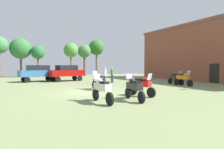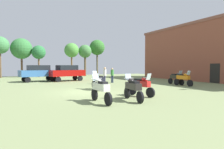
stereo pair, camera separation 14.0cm
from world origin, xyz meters
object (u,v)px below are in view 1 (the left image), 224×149
at_px(motorcycle_2, 176,78).
at_px(tree_9, 38,53).
at_px(car_1, 38,72).
at_px(tree_4, 96,48).
at_px(person_3, 112,74).
at_px(motorcycle_4, 134,88).
at_px(motorcycle_7, 99,81).
at_px(motorcycle_9, 142,85).
at_px(tree_6, 71,50).
at_px(motorcycle_8, 183,78).
at_px(tree_2, 84,52).
at_px(motorcycle_5, 102,89).
at_px(brick_building, 215,52).
at_px(tree_3, 21,49).
at_px(person_1, 105,74).
at_px(car_4, 67,72).

height_order(motorcycle_2, tree_9, tree_9).
bearing_deg(car_1, tree_4, -60.24).
distance_m(tree_4, tree_9, 11.09).
bearing_deg(person_3, motorcycle_4, 59.41).
relative_size(motorcycle_7, car_1, 0.49).
height_order(motorcycle_4, motorcycle_9, motorcycle_4).
bearing_deg(motorcycle_7, motorcycle_2, -1.99).
bearing_deg(motorcycle_9, motorcycle_7, -87.85).
xyz_separation_m(car_1, tree_6, (6.58, 9.48, 3.53)).
xyz_separation_m(motorcycle_4, tree_6, (3.26, 25.38, 3.97)).
distance_m(motorcycle_8, tree_9, 24.30).
bearing_deg(motorcycle_8, tree_2, -83.66).
distance_m(motorcycle_5, motorcycle_9, 3.27).
distance_m(motorcycle_8, tree_2, 21.79).
height_order(motorcycle_4, motorcycle_8, motorcycle_8).
bearing_deg(person_3, motorcycle_7, 43.62).
xyz_separation_m(motorcycle_2, car_1, (-12.20, 10.25, 0.46)).
bearing_deg(brick_building, motorcycle_2, -170.47).
bearing_deg(tree_9, motorcycle_7, -83.39).
bearing_deg(car_1, person_3, -138.51).
relative_size(motorcycle_9, tree_3, 0.31).
xyz_separation_m(motorcycle_8, tree_3, (-13.45, 22.52, 4.06)).
bearing_deg(person_3, person_1, 25.15).
distance_m(tree_4, tree_6, 5.62).
relative_size(tree_6, tree_9, 1.12).
xyz_separation_m(motorcycle_4, tree_9, (-2.29, 25.85, 3.45)).
height_order(brick_building, tree_9, brick_building).
distance_m(motorcycle_2, motorcycle_5, 12.03).
relative_size(tree_3, tree_9, 1.22).
xyz_separation_m(motorcycle_9, car_4, (-1.36, 14.07, 0.46)).
distance_m(motorcycle_2, motorcycle_7, 8.79).
bearing_deg(tree_9, tree_3, 158.14).
bearing_deg(brick_building, car_4, 154.49).
height_order(motorcycle_9, person_3, person_3).
bearing_deg(tree_3, car_1, -81.85).
distance_m(tree_3, tree_4, 13.62).
bearing_deg(person_3, motorcycle_8, 117.35).
bearing_deg(tree_9, tree_6, -4.90).
xyz_separation_m(car_4, tree_2, (5.94, 10.55, 3.39)).
bearing_deg(motorcycle_2, tree_4, -87.10).
relative_size(motorcycle_4, car_4, 0.49).
height_order(motorcycle_7, motorcycle_8, motorcycle_7).
distance_m(motorcycle_7, car_4, 9.88).
height_order(brick_building, motorcycle_7, brick_building).
bearing_deg(tree_6, motorcycle_2, -74.10).
relative_size(brick_building, car_1, 4.83).
distance_m(motorcycle_8, tree_3, 26.54).
distance_m(car_4, person_3, 6.16).
height_order(motorcycle_9, car_4, car_4).
bearing_deg(person_3, tree_3, -71.44).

